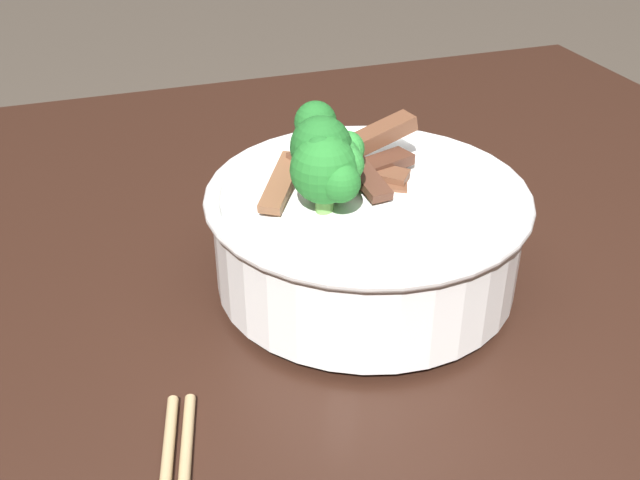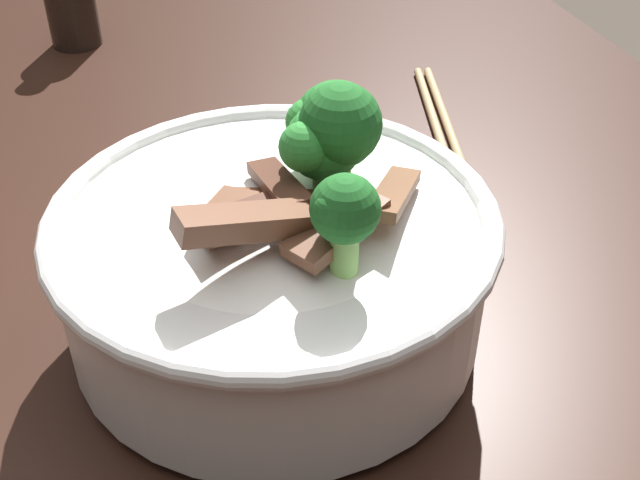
# 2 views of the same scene
# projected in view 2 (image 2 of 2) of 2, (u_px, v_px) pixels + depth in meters

# --- Properties ---
(dining_table) EXTENTS (1.16, 0.93, 0.79)m
(dining_table) POSITION_uv_depth(u_px,v_px,m) (196.00, 402.00, 0.61)
(dining_table) COLOR black
(dining_table) RESTS_ON ground
(rice_bowl) EXTENTS (0.24, 0.24, 0.15)m
(rice_bowl) POSITION_uv_depth(u_px,v_px,m) (278.00, 251.00, 0.43)
(rice_bowl) COLOR white
(rice_bowl) RESTS_ON dining_table
(chopsticks_pair) EXTENTS (0.21, 0.07, 0.01)m
(chopsticks_pair) POSITION_uv_depth(u_px,v_px,m) (443.00, 129.00, 0.65)
(chopsticks_pair) COLOR tan
(chopsticks_pair) RESTS_ON dining_table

